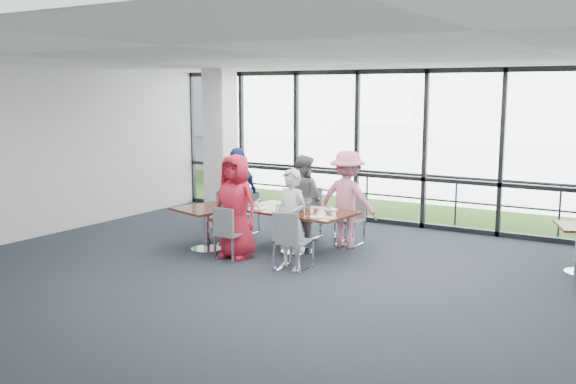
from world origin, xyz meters
The scene contains 38 objects.
floor centered at (0.00, 0.00, -0.01)m, with size 12.00×10.00×0.02m, color #222A32.
ceiling centered at (0.00, 0.00, 3.20)m, with size 12.00×10.00×0.04m, color white.
wall_left centered at (-6.00, 0.00, 1.60)m, with size 0.10×10.00×3.20m, color silver.
curtain_wall_back centered at (0.00, 5.00, 1.60)m, with size 12.00×0.10×3.20m, color white.
structural_column centered at (-3.60, 3.00, 1.60)m, with size 0.50×0.50×3.20m, color white.
apron centered at (0.00, 10.00, -0.02)m, with size 80.00×70.00×0.02m, color gray.
grass_strip centered at (0.00, 8.00, 0.01)m, with size 80.00×5.00×0.01m, color #2F5A18.
hangar_aux centered at (-18.00, 28.00, 2.00)m, with size 10.00×6.00×4.00m, color silver.
guard_rail centered at (0.00, 5.60, 0.50)m, with size 0.06×0.06×12.00m, color #2D2D33.
main_table centered at (-1.15, 1.92, 0.63)m, with size 2.04×1.25×0.75m.
side_table_left centered at (-2.60, 1.25, 0.65)m, with size 1.19×1.19×0.75m.
diner_near_left centered at (-1.86, 1.11, 0.87)m, with size 0.85×0.55×1.74m, color red.
diner_near_right centered at (-0.71, 0.99, 0.79)m, with size 0.58×0.42×1.58m, color silver.
diner_far_left centered at (-1.55, 2.81, 0.80)m, with size 0.78×0.48×1.60m, color slate.
diner_far_right centered at (-0.60, 2.72, 0.86)m, with size 1.12×0.58×1.73m, color pink.
diner_end centered at (-2.50, 2.10, 0.87)m, with size 1.02×0.56×1.75m, color #21448E.
chair_main_nl centered at (-1.87, 0.97, 0.43)m, with size 0.42×0.42×0.87m, color slate, non-canonical shape.
chair_main_nr centered at (-0.65, 0.96, 0.45)m, with size 0.44×0.44×0.91m, color slate, non-canonical shape.
chair_main_fl centered at (-1.56, 2.99, 0.46)m, with size 0.45×0.45×0.92m, color slate, non-canonical shape.
chair_main_fr centered at (-0.63, 2.91, 0.45)m, with size 0.44×0.44×0.89m, color slate, non-canonical shape.
chair_main_end centered at (-2.66, 1.99, 0.46)m, with size 0.45×0.45×0.91m, color slate, non-canonical shape.
chair_spare_la centered at (-2.39, 1.59, 0.49)m, with size 0.48×0.48×0.99m, color slate, non-canonical shape.
chair_spare_lb centered at (-2.76, 2.71, 0.40)m, with size 0.39×0.39×0.80m, color slate, non-canonical shape.
plate_nl centered at (-1.76, 1.65, 0.76)m, with size 0.26×0.26×0.01m, color white.
plate_nr centered at (-0.55, 1.52, 0.76)m, with size 0.25×0.25×0.01m, color white.
plate_fl centered at (-1.66, 2.27, 0.76)m, with size 0.25×0.25×0.01m, color white.
plate_fr centered at (-0.66, 2.21, 0.76)m, with size 0.25×0.25×0.01m, color white.
plate_end centered at (-2.03, 1.96, 0.76)m, with size 0.26×0.26×0.01m, color white.
tumbler_a centered at (-1.37, 1.65, 0.82)m, with size 0.07×0.07×0.13m, color white.
tumbler_b centered at (-0.84, 1.66, 0.82)m, with size 0.07×0.07×0.15m, color white.
tumbler_c centered at (-1.10, 2.13, 0.82)m, with size 0.07×0.07×0.14m, color white.
tumbler_d centered at (-1.85, 1.79, 0.82)m, with size 0.07×0.07×0.14m, color white.
menu_a centered at (-1.36, 1.52, 0.75)m, with size 0.31×0.21×0.00m, color beige.
menu_b centered at (-0.40, 1.59, 0.75)m, with size 0.31×0.22×0.00m, color beige.
menu_c centered at (-0.94, 2.29, 0.75)m, with size 0.30×0.21×0.00m, color beige.
condiment_caddy centered at (-1.06, 1.90, 0.77)m, with size 0.10×0.07×0.04m, color black.
ketchup_bottle centered at (-1.19, 1.94, 0.84)m, with size 0.06×0.06×0.18m, color #A80F07.
green_bottle centered at (-1.08, 2.00, 0.85)m, with size 0.05×0.05×0.20m, color #247E38.
Camera 1 is at (4.32, -7.36, 2.76)m, focal length 40.00 mm.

